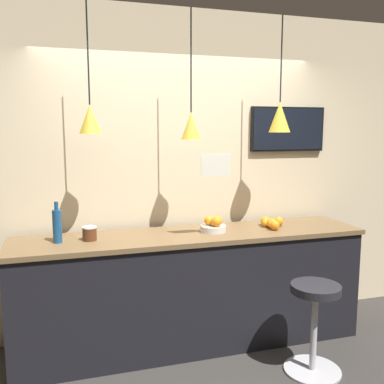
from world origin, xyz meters
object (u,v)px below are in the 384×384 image
(juice_bottle, at_px, (57,225))
(mounted_tv, at_px, (288,129))
(spread_jar, at_px, (90,233))
(bar_stool, at_px, (315,315))
(fruit_bowl, at_px, (214,225))

(juice_bottle, distance_m, mounted_tv, 2.30)
(spread_jar, bearing_deg, juice_bottle, -180.00)
(bar_stool, distance_m, mounted_tv, 1.78)
(spread_jar, distance_m, mounted_tv, 2.11)
(bar_stool, distance_m, spread_jar, 1.84)
(fruit_bowl, height_order, mounted_tv, mounted_tv)
(spread_jar, height_order, mounted_tv, mounted_tv)
(bar_stool, relative_size, fruit_bowl, 3.14)
(juice_bottle, relative_size, mounted_tv, 0.42)
(fruit_bowl, relative_size, spread_jar, 1.98)
(spread_jar, relative_size, mounted_tv, 0.15)
(spread_jar, xyz_separation_m, mounted_tv, (1.91, 0.37, 0.81))
(juice_bottle, xyz_separation_m, spread_jar, (0.24, 0.00, -0.08))
(bar_stool, relative_size, juice_bottle, 2.17)
(bar_stool, xyz_separation_m, spread_jar, (-1.60, 0.69, 0.58))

